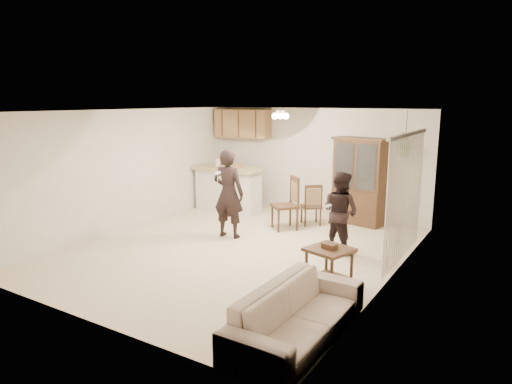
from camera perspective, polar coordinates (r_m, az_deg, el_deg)
The scene contains 23 objects.
floor at distance 8.41m, azimuth -2.27°, elevation -7.19°, with size 6.50×6.50×0.00m, color beige.
ceiling at distance 7.97m, azimuth -2.41°, elevation 10.10°, with size 5.50×6.50×0.02m, color silver.
wall_back at distance 10.91m, azimuth 7.23°, elevation 3.80°, with size 5.50×0.02×2.50m, color beige.
wall_front at distance 5.76m, azimuth -20.70°, elevation -3.76°, with size 5.50×0.02×2.50m, color beige.
wall_left at distance 9.88m, azimuth -15.72°, elevation 2.66°, with size 0.02×6.50×2.50m, color beige.
wall_right at distance 6.98m, azimuth 16.78°, elevation -0.93°, with size 0.02×6.50×2.50m, color beige.
breakfast_bar at distance 11.17m, azimuth -3.48°, elevation 0.14°, with size 1.60×0.55×1.00m, color silver.
bar_top at distance 11.07m, azimuth -3.51°, elevation 2.93°, with size 1.75×0.70×0.08m, color tan.
upper_cabinets at distance 11.59m, azimuth -1.72°, elevation 8.55°, with size 1.50×0.34×0.70m, color brown.
vertical_blinds at distance 7.87m, azimuth 18.14°, elevation -0.75°, with size 0.06×2.30×2.10m, color beige, non-canonical shape.
ceiling_fixture at distance 8.90m, azimuth 3.06°, elevation 9.59°, with size 0.36×0.36×0.20m, color #FAE3BB, non-canonical shape.
hanging_plant at distance 9.30m, azimuth 18.17°, elevation 5.73°, with size 0.43×0.37×0.48m, color #315923.
plant_cord at distance 9.28m, azimuth 18.29°, elevation 7.72°, with size 0.01×0.01×0.65m, color black.
sofa at distance 5.35m, azimuth 5.23°, elevation -14.32°, with size 1.87×0.73×0.73m, color beige.
adult at distance 8.96m, azimuth -3.47°, elevation -0.07°, with size 0.66×0.43×1.80m, color black.
child at distance 8.26m, azimuth 10.47°, elevation -2.84°, with size 0.66×0.51×1.35m, color black.
china_hutch at distance 10.18m, azimuth 12.74°, elevation 1.26°, with size 1.26×0.67×1.89m.
side_table at distance 6.68m, azimuth 9.09°, elevation -9.40°, with size 0.70×0.70×0.69m.
chair_bar at distance 11.30m, azimuth -1.49°, elevation -0.83°, with size 0.47×0.47×1.01m.
chair_hutch_left at distance 9.63m, azimuth 3.60°, elevation -2.82°, with size 0.70×0.70×1.12m.
chair_hutch_right at distance 10.04m, azimuth 6.88°, elevation -2.63°, with size 0.57×0.57×0.92m.
controller_adult at distance 8.52m, azimuth -4.84°, elevation 2.40°, with size 0.05×0.15×0.05m, color white.
controller_child at distance 7.94m, azimuth 9.04°, elevation -1.72°, with size 0.04×0.13×0.04m, color white.
Camera 1 is at (4.45, -6.61, 2.69)m, focal length 32.00 mm.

